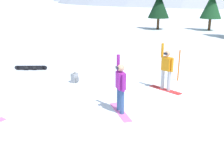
{
  "coord_description": "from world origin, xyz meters",
  "views": [
    {
      "loc": [
        4.8,
        -5.61,
        3.9
      ],
      "look_at": [
        0.42,
        2.61,
        1.0
      ],
      "focal_mm": 40.55,
      "sensor_mm": 36.0,
      "label": 1
    }
  ],
  "objects_px": {
    "pine_tree_leaning": "(212,0)",
    "loose_snowboard_near_right": "(31,68)",
    "pine_tree_tall": "(159,1)",
    "backpack_grey": "(75,78)",
    "snowboarder_midground": "(121,87)",
    "trail_marker_pole": "(179,65)",
    "snowboarder_background": "(166,69)"
  },
  "relations": [
    {
      "from": "backpack_grey",
      "to": "trail_marker_pole",
      "type": "bearing_deg",
      "value": 31.16
    },
    {
      "from": "snowboarder_background",
      "to": "backpack_grey",
      "type": "height_order",
      "value": "snowboarder_background"
    },
    {
      "from": "loose_snowboard_near_right",
      "to": "pine_tree_tall",
      "type": "distance_m",
      "value": 20.68
    },
    {
      "from": "backpack_grey",
      "to": "pine_tree_tall",
      "type": "distance_m",
      "value": 21.37
    },
    {
      "from": "snowboarder_background",
      "to": "pine_tree_leaning",
      "type": "height_order",
      "value": "pine_tree_leaning"
    },
    {
      "from": "loose_snowboard_near_right",
      "to": "pine_tree_tall",
      "type": "relative_size",
      "value": 0.26
    },
    {
      "from": "trail_marker_pole",
      "to": "pine_tree_leaning",
      "type": "distance_m",
      "value": 20.52
    },
    {
      "from": "snowboarder_background",
      "to": "loose_snowboard_near_right",
      "type": "distance_m",
      "value": 7.46
    },
    {
      "from": "snowboarder_background",
      "to": "trail_marker_pole",
      "type": "height_order",
      "value": "snowboarder_background"
    },
    {
      "from": "pine_tree_leaning",
      "to": "pine_tree_tall",
      "type": "bearing_deg",
      "value": -161.38
    },
    {
      "from": "snowboarder_midground",
      "to": "trail_marker_pole",
      "type": "bearing_deg",
      "value": 78.42
    },
    {
      "from": "pine_tree_leaning",
      "to": "loose_snowboard_near_right",
      "type": "bearing_deg",
      "value": -105.44
    },
    {
      "from": "snowboarder_midground",
      "to": "backpack_grey",
      "type": "xyz_separation_m",
      "value": [
        -3.32,
        1.88,
        -0.73
      ]
    },
    {
      "from": "loose_snowboard_near_right",
      "to": "trail_marker_pole",
      "type": "xyz_separation_m",
      "value": [
        7.56,
        2.03,
        0.61
      ]
    },
    {
      "from": "snowboarder_midground",
      "to": "loose_snowboard_near_right",
      "type": "xyz_separation_m",
      "value": [
        -6.65,
        2.4,
        -0.81
      ]
    },
    {
      "from": "backpack_grey",
      "to": "pine_tree_leaning",
      "type": "xyz_separation_m",
      "value": [
        2.84,
        22.85,
        3.21
      ]
    },
    {
      "from": "loose_snowboard_near_right",
      "to": "backpack_grey",
      "type": "relative_size",
      "value": 3.43
    },
    {
      "from": "snowboarder_midground",
      "to": "trail_marker_pole",
      "type": "relative_size",
      "value": 1.34
    },
    {
      "from": "snowboarder_midground",
      "to": "pine_tree_tall",
      "type": "relative_size",
      "value": 0.32
    },
    {
      "from": "snowboarder_background",
      "to": "pine_tree_tall",
      "type": "xyz_separation_m",
      "value": [
        -6.89,
        19.93,
        2.42
      ]
    },
    {
      "from": "snowboarder_midground",
      "to": "snowboarder_background",
      "type": "height_order",
      "value": "snowboarder_background"
    },
    {
      "from": "loose_snowboard_near_right",
      "to": "backpack_grey",
      "type": "distance_m",
      "value": 3.37
    },
    {
      "from": "snowboarder_background",
      "to": "backpack_grey",
      "type": "relative_size",
      "value": 4.26
    },
    {
      "from": "snowboarder_background",
      "to": "pine_tree_tall",
      "type": "height_order",
      "value": "pine_tree_tall"
    },
    {
      "from": "snowboarder_background",
      "to": "pine_tree_leaning",
      "type": "relative_size",
      "value": 0.32
    },
    {
      "from": "loose_snowboard_near_right",
      "to": "pine_tree_tall",
      "type": "height_order",
      "value": "pine_tree_tall"
    },
    {
      "from": "snowboarder_midground",
      "to": "trail_marker_pole",
      "type": "distance_m",
      "value": 4.52
    },
    {
      "from": "snowboarder_midground",
      "to": "backpack_grey",
      "type": "distance_m",
      "value": 3.88
    },
    {
      "from": "pine_tree_tall",
      "to": "pine_tree_leaning",
      "type": "bearing_deg",
      "value": 18.62
    },
    {
      "from": "loose_snowboard_near_right",
      "to": "pine_tree_leaning",
      "type": "distance_m",
      "value": 23.39
    },
    {
      "from": "backpack_grey",
      "to": "trail_marker_pole",
      "type": "height_order",
      "value": "trail_marker_pole"
    },
    {
      "from": "trail_marker_pole",
      "to": "backpack_grey",
      "type": "bearing_deg",
      "value": -148.84
    }
  ]
}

